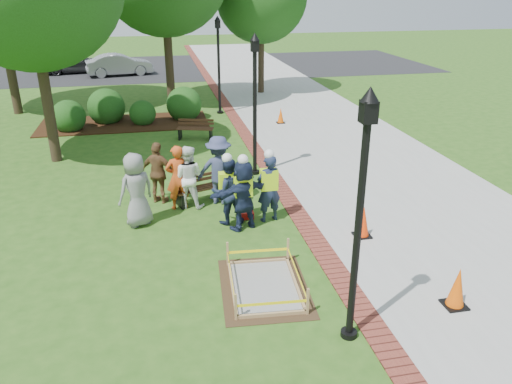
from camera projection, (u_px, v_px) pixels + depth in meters
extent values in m
plane|color=#285116|center=(245.00, 256.00, 11.00)|extent=(100.00, 100.00, 0.00)
cube|color=#9E9E99|center=(318.00, 126.00, 20.95)|extent=(6.00, 60.00, 0.02)
cube|color=maroon|center=(242.00, 130.00, 20.34)|extent=(0.50, 60.00, 0.03)
cube|color=#381E0F|center=(125.00, 123.00, 21.26)|extent=(7.00, 3.00, 0.05)
cube|color=black|center=(176.00, 67.00, 35.36)|extent=(36.00, 12.00, 0.01)
cube|color=#47331E|center=(264.00, 287.00, 9.87)|extent=(1.87, 2.42, 0.01)
cube|color=gray|center=(264.00, 287.00, 9.86)|extent=(1.33, 1.89, 0.04)
cube|color=tan|center=(264.00, 286.00, 9.85)|extent=(1.46, 2.01, 0.08)
cube|color=tan|center=(264.00, 276.00, 9.76)|extent=(1.49, 2.05, 0.55)
cube|color=yellow|center=(264.00, 275.00, 9.75)|extent=(1.44, 1.99, 0.06)
cube|color=#4F321B|center=(200.00, 188.00, 13.52)|extent=(1.44, 0.82, 0.04)
cube|color=#4F321B|center=(196.00, 178.00, 13.62)|extent=(1.32, 0.47, 0.22)
cube|color=black|center=(200.00, 196.00, 13.61)|extent=(1.33, 0.83, 0.41)
cube|color=#512F1B|center=(195.00, 129.00, 19.02)|extent=(1.44, 0.77, 0.04)
cube|color=#512F1B|center=(196.00, 122.00, 19.14)|extent=(1.33, 0.42, 0.22)
cube|color=black|center=(195.00, 134.00, 19.10)|extent=(1.33, 0.79, 0.40)
cube|color=black|center=(454.00, 305.00, 9.29)|extent=(0.42, 0.42, 0.05)
cone|color=#E95507|center=(457.00, 287.00, 9.13)|extent=(0.33, 0.33, 0.77)
cube|color=black|center=(362.00, 236.00, 11.83)|extent=(0.40, 0.40, 0.05)
cone|color=#FF3908|center=(363.00, 221.00, 11.68)|extent=(0.31, 0.31, 0.73)
cube|color=black|center=(281.00, 123.00, 21.31)|extent=(0.34, 0.34, 0.04)
cone|color=#F65B07|center=(281.00, 115.00, 21.18)|extent=(0.27, 0.27, 0.62)
cube|color=#B5130D|center=(247.00, 215.00, 12.72)|extent=(0.37, 0.22, 0.18)
cylinder|color=black|center=(357.00, 238.00, 7.79)|extent=(0.12, 0.12, 3.80)
cube|color=black|center=(369.00, 112.00, 7.01)|extent=(0.22, 0.22, 0.32)
cone|color=black|center=(370.00, 94.00, 6.91)|extent=(0.28, 0.28, 0.22)
cylinder|color=black|center=(349.00, 333.00, 8.51)|extent=(0.28, 0.28, 0.10)
cylinder|color=black|center=(255.00, 115.00, 15.01)|extent=(0.12, 0.12, 3.80)
cube|color=black|center=(255.00, 46.00, 14.23)|extent=(0.22, 0.22, 0.32)
cone|color=black|center=(255.00, 37.00, 14.13)|extent=(0.28, 0.28, 0.22)
cylinder|color=black|center=(255.00, 172.00, 15.72)|extent=(0.28, 0.28, 0.10)
cylinder|color=black|center=(219.00, 71.00, 22.22)|extent=(0.12, 0.12, 3.80)
cube|color=black|center=(218.00, 24.00, 21.44)|extent=(0.22, 0.22, 0.32)
cone|color=black|center=(217.00, 18.00, 21.35)|extent=(0.28, 0.28, 0.22)
cylinder|color=black|center=(220.00, 112.00, 22.94)|extent=(0.28, 0.28, 0.10)
cylinder|color=#3D2D1E|center=(45.00, 90.00, 15.96)|extent=(0.34, 0.34, 4.80)
cylinder|color=#3D2D1E|center=(168.00, 52.00, 23.37)|extent=(0.39, 0.39, 5.11)
cylinder|color=#3D2D1E|center=(261.00, 54.00, 26.50)|extent=(0.33, 0.33, 4.05)
cylinder|color=#3D2D1E|center=(7.00, 49.00, 21.84)|extent=(0.39, 0.39, 5.74)
sphere|color=#1D4212|center=(71.00, 131.00, 20.28)|extent=(1.35, 1.35, 1.35)
sphere|color=#1D4212|center=(108.00, 122.00, 21.46)|extent=(1.57, 1.57, 1.57)
sphere|color=#1D4212|center=(144.00, 124.00, 21.18)|extent=(1.10, 1.10, 1.10)
sphere|color=#1D4212|center=(185.00, 119.00, 22.01)|extent=(1.53, 1.53, 1.53)
sphere|color=#1D4212|center=(115.00, 119.00, 22.00)|extent=(0.88, 0.88, 0.88)
imported|color=gray|center=(136.00, 190.00, 12.09)|extent=(0.70, 0.63, 1.85)
imported|color=#CC4718|center=(178.00, 178.00, 13.02)|extent=(0.62, 0.47, 1.74)
imported|color=white|center=(188.00, 177.00, 13.11)|extent=(0.63, 0.52, 1.70)
imported|color=brown|center=(159.00, 173.00, 13.38)|extent=(0.64, 0.57, 1.70)
imported|color=#363D60|center=(219.00, 170.00, 13.32)|extent=(0.69, 0.56, 1.87)
imported|color=#18263F|center=(243.00, 195.00, 11.93)|extent=(0.65, 0.54, 1.75)
cube|color=#AFE613|center=(243.00, 186.00, 11.84)|extent=(0.42, 0.26, 0.52)
sphere|color=white|center=(243.00, 160.00, 11.58)|extent=(0.25, 0.25, 0.25)
imported|color=#161A3B|center=(269.00, 189.00, 12.33)|extent=(0.62, 0.47, 1.73)
cube|color=#AFE613|center=(269.00, 179.00, 12.23)|extent=(0.42, 0.26, 0.52)
sphere|color=white|center=(269.00, 154.00, 11.98)|extent=(0.25, 0.25, 0.25)
imported|color=#191B41|center=(228.00, 192.00, 12.23)|extent=(0.57, 0.41, 1.68)
cube|color=#AFE613|center=(228.00, 183.00, 12.13)|extent=(0.42, 0.26, 0.52)
sphere|color=white|center=(227.00, 158.00, 11.89)|extent=(0.25, 0.25, 0.25)
imported|color=#2B2A2D|center=(75.00, 73.00, 33.07)|extent=(2.87, 5.12, 1.58)
imported|color=gray|center=(121.00, 76.00, 32.19)|extent=(2.78, 4.85, 1.49)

